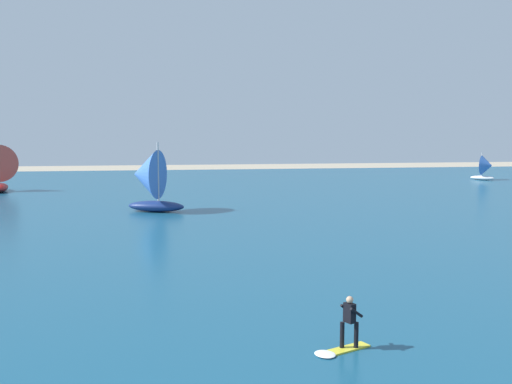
{
  "coord_description": "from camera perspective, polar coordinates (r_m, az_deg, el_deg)",
  "views": [
    {
      "loc": [
        -1.68,
        1.16,
        6.95
      ],
      "look_at": [
        1.12,
        20.61,
        4.8
      ],
      "focal_mm": 42.59,
      "sensor_mm": 36.0,
      "label": 1
    }
  ],
  "objects": [
    {
      "name": "kitesurfer",
      "position": [
        19.19,
        8.31,
        -12.82
      ],
      "size": [
        2.01,
        1.34,
        1.67
      ],
      "color": "yellow",
      "rests_on": "ocean"
    },
    {
      "name": "sailboat_center_horizon",
      "position": [
        49.18,
        -10.13,
        1.13
      ],
      "size": [
        4.94,
        4.4,
        5.55
      ],
      "color": "navy",
      "rests_on": "ocean"
    },
    {
      "name": "sailboat_far_right",
      "position": [
        81.8,
        20.79,
        2.16
      ],
      "size": [
        3.09,
        3.06,
        3.48
      ],
      "color": "white",
      "rests_on": "ocean"
    },
    {
      "name": "ocean",
      "position": [
        50.64,
        -6.21,
        -1.62
      ],
      "size": [
        160.0,
        90.0,
        0.1
      ],
      "primitive_type": "cube",
      "color": "navy",
      "rests_on": "ground"
    }
  ]
}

